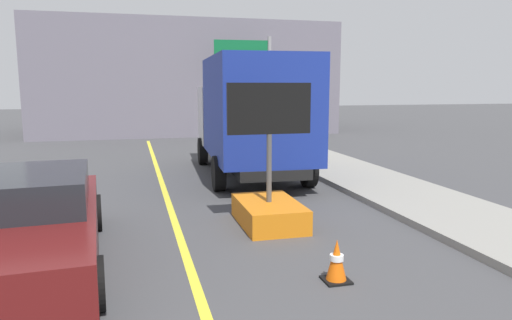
{
  "coord_description": "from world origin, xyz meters",
  "views": [
    {
      "loc": [
        -0.75,
        0.6,
        2.64
      ],
      "look_at": [
        0.81,
        6.53,
        1.68
      ],
      "focal_mm": 33.32,
      "sensor_mm": 36.0,
      "label": 1
    }
  ],
  "objects_px": {
    "pickup_car": "(26,221)",
    "traffic_cone_mid_lane": "(337,261)",
    "arrow_board_trailer": "(269,200)",
    "highway_guide_sign": "(254,69)",
    "box_truck": "(251,114)"
  },
  "relations": [
    {
      "from": "box_truck",
      "to": "pickup_car",
      "type": "xyz_separation_m",
      "value": [
        -4.9,
        -6.08,
        -1.14
      ]
    },
    {
      "from": "box_truck",
      "to": "traffic_cone_mid_lane",
      "type": "xyz_separation_m",
      "value": [
        -0.75,
        -7.7,
        -1.55
      ]
    },
    {
      "from": "pickup_car",
      "to": "traffic_cone_mid_lane",
      "type": "distance_m",
      "value": 4.48
    },
    {
      "from": "arrow_board_trailer",
      "to": "highway_guide_sign",
      "type": "distance_m",
      "value": 14.81
    },
    {
      "from": "pickup_car",
      "to": "highway_guide_sign",
      "type": "relative_size",
      "value": 1.04
    },
    {
      "from": "arrow_board_trailer",
      "to": "highway_guide_sign",
      "type": "height_order",
      "value": "highway_guide_sign"
    },
    {
      "from": "box_truck",
      "to": "highway_guide_sign",
      "type": "relative_size",
      "value": 1.35
    },
    {
      "from": "pickup_car",
      "to": "highway_guide_sign",
      "type": "bearing_deg",
      "value": 64.34
    },
    {
      "from": "box_truck",
      "to": "highway_guide_sign",
      "type": "distance_m",
      "value": 9.69
    },
    {
      "from": "pickup_car",
      "to": "traffic_cone_mid_lane",
      "type": "bearing_deg",
      "value": -21.29
    },
    {
      "from": "traffic_cone_mid_lane",
      "to": "highway_guide_sign",
      "type": "bearing_deg",
      "value": 79.29
    },
    {
      "from": "arrow_board_trailer",
      "to": "box_truck",
      "type": "bearing_deg",
      "value": 79.75
    },
    {
      "from": "arrow_board_trailer",
      "to": "traffic_cone_mid_lane",
      "type": "xyz_separation_m",
      "value": [
        0.14,
        -2.81,
        -0.19
      ]
    },
    {
      "from": "pickup_car",
      "to": "highway_guide_sign",
      "type": "distance_m",
      "value": 17.21
    },
    {
      "from": "arrow_board_trailer",
      "to": "box_truck",
      "type": "height_order",
      "value": "box_truck"
    }
  ]
}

